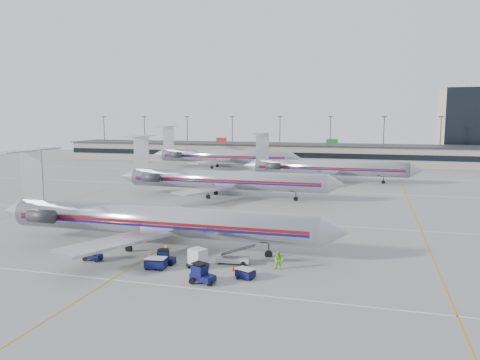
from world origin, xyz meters
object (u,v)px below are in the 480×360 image
(uld_container, at_px, (198,258))
(jet_foreground, at_px, (152,220))
(tug_center, at_px, (165,257))
(jet_second_row, at_px, (221,180))
(belt_loader, at_px, (234,258))

(uld_container, bearing_deg, jet_foreground, 169.05)
(jet_foreground, distance_m, tug_center, 7.21)
(jet_second_row, height_order, belt_loader, jet_second_row)
(jet_second_row, distance_m, belt_loader, 40.73)
(tug_center, xyz_separation_m, belt_loader, (6.87, 2.13, -0.16))
(tug_center, relative_size, belt_loader, 0.50)
(tug_center, bearing_deg, belt_loader, 9.56)
(uld_container, relative_size, belt_loader, 0.55)
(jet_foreground, relative_size, uld_container, 18.98)
(jet_foreground, xyz_separation_m, uld_container, (7.71, -5.36, -2.33))
(jet_second_row, bearing_deg, tug_center, -80.33)
(tug_center, height_order, belt_loader, belt_loader)
(uld_container, bearing_deg, tug_center, -155.60)
(belt_loader, bearing_deg, uld_container, -152.34)
(belt_loader, bearing_deg, jet_foreground, 157.84)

